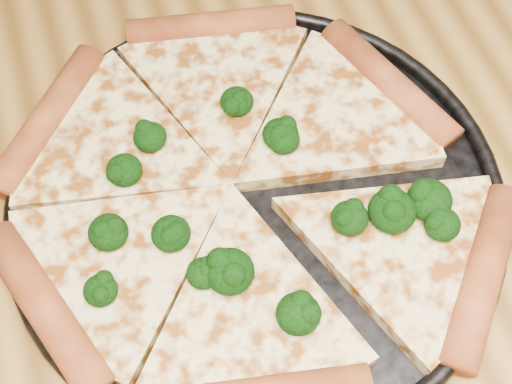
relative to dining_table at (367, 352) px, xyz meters
name	(u,v)px	position (x,y,z in m)	size (l,w,h in m)	color
dining_table	(367,352)	(0.00, 0.00, 0.00)	(1.20, 0.90, 0.75)	olive
pizza_pan	(256,198)	(-0.06, 0.11, 0.10)	(0.36, 0.36, 0.02)	black
pizza	(239,188)	(-0.07, 0.11, 0.11)	(0.37, 0.36, 0.03)	beige
broccoli_florets	(272,212)	(-0.05, 0.08, 0.12)	(0.26, 0.20, 0.03)	black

